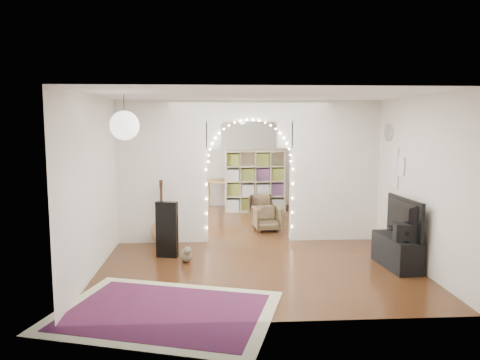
{
  "coord_description": "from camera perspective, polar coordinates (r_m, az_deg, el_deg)",
  "views": [
    {
      "loc": [
        -0.73,
        -8.88,
        2.32
      ],
      "look_at": [
        -0.16,
        0.3,
        1.14
      ],
      "focal_mm": 35.0,
      "sensor_mm": 36.0,
      "label": 1
    }
  ],
  "objects": [
    {
      "name": "acoustic_guitar",
      "position": [
        8.88,
        -9.52,
        -4.96
      ],
      "size": [
        0.43,
        0.18,
        1.04
      ],
      "rotation": [
        0.0,
        0.0,
        0.09
      ],
      "color": "tan",
      "rests_on": "floor"
    },
    {
      "name": "paper_lantern",
      "position": [
        6.58,
        -13.89,
        6.46
      ],
      "size": [
        0.4,
        0.4,
        0.4
      ],
      "primitive_type": "sphere",
      "color": "white",
      "rests_on": "ceiling"
    },
    {
      "name": "dining_chair_right",
      "position": [
        11.58,
        2.43,
        -3.05
      ],
      "size": [
        0.61,
        0.62,
        0.48
      ],
      "primitive_type": "imported",
      "rotation": [
        0.0,
        0.0,
        -0.19
      ],
      "color": "brown",
      "rests_on": "floor"
    },
    {
      "name": "flower_vase",
      "position": [
        12.37,
        -1.24,
        0.47
      ],
      "size": [
        0.21,
        0.21,
        0.19
      ],
      "primitive_type": "imported",
      "rotation": [
        0.0,
        0.0,
        -0.14
      ],
      "color": "silver",
      "rests_on": "dining_table"
    },
    {
      "name": "divider_wall",
      "position": [
        8.95,
        1.13,
        1.55
      ],
      "size": [
        5.0,
        0.2,
        2.7
      ],
      "color": "silver",
      "rests_on": "floor"
    },
    {
      "name": "floor_speaker",
      "position": [
        7.62,
        19.36,
        -7.86
      ],
      "size": [
        0.34,
        0.31,
        0.77
      ],
      "rotation": [
        0.0,
        0.0,
        -0.17
      ],
      "color": "black",
      "rests_on": "floor"
    },
    {
      "name": "bookcase",
      "position": [
        11.91,
        1.84,
        -0.12
      ],
      "size": [
        1.53,
        0.4,
        1.57
      ],
      "primitive_type": "cube",
      "rotation": [
        0.0,
        0.0,
        0.01
      ],
      "color": "beige",
      "rests_on": "floor"
    },
    {
      "name": "media_console",
      "position": [
        7.9,
        18.56,
        -8.3
      ],
      "size": [
        0.49,
        1.03,
        0.5
      ],
      "primitive_type": "cube",
      "rotation": [
        0.0,
        0.0,
        0.09
      ],
      "color": "black",
      "rests_on": "floor"
    },
    {
      "name": "wall_left",
      "position": [
        9.11,
        -14.76,
        0.93
      ],
      "size": [
        0.02,
        7.5,
        2.7
      ],
      "primitive_type": "cube",
      "color": "silver",
      "rests_on": "floor"
    },
    {
      "name": "tv",
      "position": [
        7.77,
        18.73,
        -4.32
      ],
      "size": [
        0.24,
        1.08,
        0.62
      ],
      "primitive_type": "imported",
      "rotation": [
        0.0,
        0.0,
        1.66
      ],
      "color": "black",
      "rests_on": "media_console"
    },
    {
      "name": "floor",
      "position": [
        9.21,
        1.11,
        -7.31
      ],
      "size": [
        7.5,
        7.5,
        0.0
      ],
      "primitive_type": "plane",
      "color": "black",
      "rests_on": "ground"
    },
    {
      "name": "picture_frames",
      "position": [
        8.55,
        18.51,
        1.41
      ],
      "size": [
        0.02,
        0.5,
        0.7
      ],
      "primitive_type": null,
      "color": "white",
      "rests_on": "wall_right"
    },
    {
      "name": "wall_back",
      "position": [
        12.69,
        -0.26,
        2.91
      ],
      "size": [
        5.0,
        0.02,
        2.7
      ],
      "primitive_type": "cube",
      "color": "silver",
      "rests_on": "floor"
    },
    {
      "name": "area_rug",
      "position": [
        5.98,
        -9.2,
        -15.58
      ],
      "size": [
        3.07,
        2.62,
        0.02
      ],
      "primitive_type": "cube",
      "rotation": [
        0.0,
        0.0,
        -0.29
      ],
      "color": "maroon",
      "rests_on": "floor"
    },
    {
      "name": "fairy_lights",
      "position": [
        8.81,
        1.2,
        2.28
      ],
      "size": [
        1.64,
        0.04,
        1.6
      ],
      "primitive_type": null,
      "color": "#FFEABF",
      "rests_on": "divider_wall"
    },
    {
      "name": "wall_front",
      "position": [
        5.27,
        4.47,
        -3.35
      ],
      "size": [
        5.0,
        0.02,
        2.7
      ],
      "primitive_type": "cube",
      "color": "silver",
      "rests_on": "floor"
    },
    {
      "name": "dining_chair_left",
      "position": [
        9.93,
        3.28,
        -4.72
      ],
      "size": [
        0.61,
        0.62,
        0.51
      ],
      "primitive_type": "imported",
      "rotation": [
        0.0,
        0.0,
        0.12
      ],
      "color": "brown",
      "rests_on": "floor"
    },
    {
      "name": "wall_clock",
      "position": [
        8.88,
        17.7,
        5.53
      ],
      "size": [
        0.03,
        0.31,
        0.31
      ],
      "primitive_type": "cylinder",
      "rotation": [
        0.0,
        1.57,
        0.0
      ],
      "color": "white",
      "rests_on": "wall_right"
    },
    {
      "name": "guitar_case",
      "position": [
        8.07,
        -8.89,
        -5.98
      ],
      "size": [
        0.39,
        0.21,
        0.96
      ],
      "primitive_type": "cube",
      "rotation": [
        0.0,
        0.0,
        -0.26
      ],
      "color": "black",
      "rests_on": "floor"
    },
    {
      "name": "window",
      "position": [
        10.85,
        -12.8,
        2.78
      ],
      "size": [
        0.04,
        1.2,
        1.4
      ],
      "primitive_type": "cube",
      "color": "white",
      "rests_on": "wall_left"
    },
    {
      "name": "wall_right",
      "position": [
        9.5,
        16.34,
        1.13
      ],
      "size": [
        0.02,
        7.5,
        2.7
      ],
      "primitive_type": "cube",
      "color": "silver",
      "rests_on": "floor"
    },
    {
      "name": "tabby_cat",
      "position": [
        7.85,
        -6.56,
        -9.01
      ],
      "size": [
        0.26,
        0.46,
        0.31
      ],
      "rotation": [
        0.0,
        0.0,
        0.24
      ],
      "color": "brown",
      "rests_on": "floor"
    },
    {
      "name": "ceiling_fan",
      "position": [
        10.9,
        0.27,
        7.71
      ],
      "size": [
        1.1,
        1.1,
        0.3
      ],
      "primitive_type": null,
      "color": "gold",
      "rests_on": "ceiling"
    },
    {
      "name": "ceiling",
      "position": [
        8.92,
        1.15,
        9.73
      ],
      "size": [
        5.0,
        7.5,
        0.02
      ],
      "primitive_type": "cube",
      "color": "white",
      "rests_on": "wall_back"
    },
    {
      "name": "dining_table",
      "position": [
        12.39,
        -1.24,
        -0.31
      ],
      "size": [
        1.3,
        0.96,
        0.76
      ],
      "rotation": [
        0.0,
        0.0,
        -0.14
      ],
      "color": "brown",
      "rests_on": "floor"
    }
  ]
}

